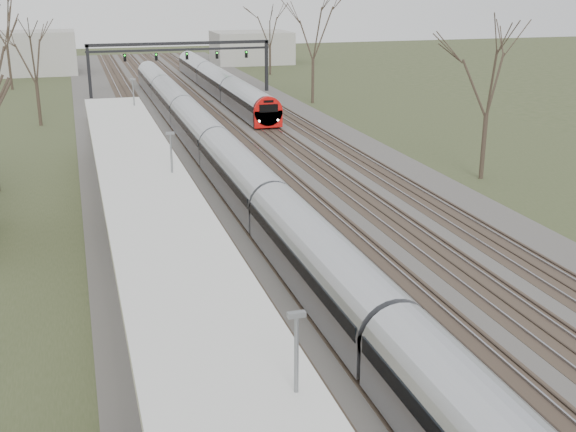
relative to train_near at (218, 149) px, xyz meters
name	(u,v)px	position (x,y,z in m)	size (l,w,h in m)	color
track_bed	(239,150)	(2.76, 5.42, -1.42)	(24.00, 160.00, 0.22)	#474442
platform	(141,224)	(-6.55, -12.08, -0.98)	(3.50, 69.00, 1.00)	#9E9B93
canopy	(146,184)	(-6.55, -16.60, 2.45)	(4.10, 50.00, 3.11)	slate
signal_gantry	(180,52)	(2.79, 35.41, 3.43)	(21.00, 0.59, 6.08)	black
tree_east_far	(490,70)	(16.50, -7.58, 5.81)	(5.00, 5.00, 10.30)	#2D231C
train_near	(218,149)	(0.00, 0.00, 0.00)	(2.62, 90.21, 3.05)	#A1A4AB
train_far	(219,82)	(7.00, 34.60, 0.00)	(2.62, 45.21, 3.05)	#A1A4AB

